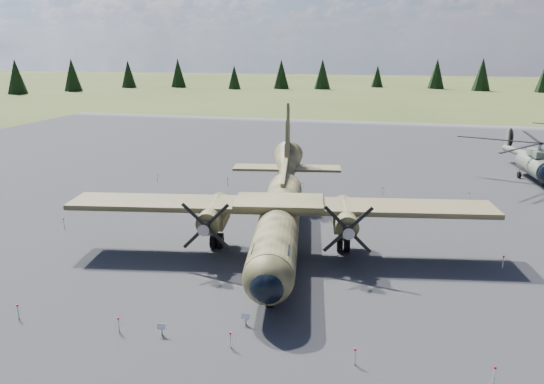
# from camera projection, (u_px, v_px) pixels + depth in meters

# --- Properties ---
(ground) EXTENTS (500.00, 500.00, 0.00)m
(ground) POSITION_uv_depth(u_px,v_px,m) (262.00, 246.00, 38.90)
(ground) COLOR brown
(ground) RESTS_ON ground
(apron) EXTENTS (120.00, 120.00, 0.04)m
(apron) POSITION_uv_depth(u_px,v_px,m) (290.00, 208.00, 48.27)
(apron) COLOR #57575C
(apron) RESTS_ON ground
(transport_plane) EXTENTS (29.60, 26.66, 9.75)m
(transport_plane) POSITION_uv_depth(u_px,v_px,m) (280.00, 210.00, 38.09)
(transport_plane) COLOR #38381E
(transport_plane) RESTS_ON ground
(helicopter_near) EXTENTS (19.24, 21.20, 4.35)m
(helicopter_near) POSITION_uv_depth(u_px,v_px,m) (537.00, 153.00, 57.20)
(helicopter_near) COLOR slate
(helicopter_near) RESTS_ON ground
(info_placard_left) EXTENTS (0.45, 0.26, 0.66)m
(info_placard_left) POSITION_uv_depth(u_px,v_px,m) (161.00, 328.00, 26.76)
(info_placard_left) COLOR gray
(info_placard_left) RESTS_ON ground
(info_placard_right) EXTENTS (0.45, 0.23, 0.67)m
(info_placard_right) POSITION_uv_depth(u_px,v_px,m) (246.00, 318.00, 27.77)
(info_placard_right) COLOR gray
(info_placard_right) RESTS_ON ground
(barrier_fence) EXTENTS (33.12, 29.62, 0.85)m
(barrier_fence) POSITION_uv_depth(u_px,v_px,m) (256.00, 240.00, 38.80)
(barrier_fence) COLOR white
(barrier_fence) RESTS_ON ground
(treeline) EXTENTS (329.46, 332.07, 10.92)m
(treeline) POSITION_uv_depth(u_px,v_px,m) (273.00, 166.00, 42.67)
(treeline) COLOR black
(treeline) RESTS_ON ground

